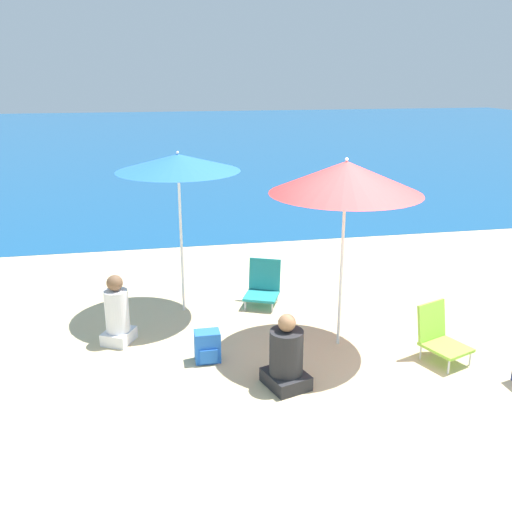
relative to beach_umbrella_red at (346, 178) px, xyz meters
name	(u,v)px	position (x,y,z in m)	size (l,w,h in m)	color
ground_plane	(397,379)	(0.36, -0.98, -2.13)	(60.00, 60.00, 0.00)	#D1BA89
sea_water	(193,136)	(0.36, 24.58, -2.13)	(60.00, 40.00, 0.01)	navy
beach_umbrella_red	(346,178)	(0.00, 0.00, 0.00)	(1.81, 1.81, 2.36)	white
beach_umbrella_blue	(178,163)	(-1.85, 1.45, 0.01)	(1.68, 1.68, 2.30)	white
beach_chair_teal	(263,285)	(-0.67, 1.48, -1.85)	(0.64, 0.67, 0.66)	silver
beach_chair_lime	(439,335)	(1.04, -0.62, -1.82)	(0.61, 0.67, 0.68)	silver
person_seated_near	(117,315)	(-2.74, 0.58, -1.75)	(0.47, 0.50, 0.91)	silver
person_seated_far	(286,358)	(-0.90, -0.87, -1.80)	(0.53, 0.58, 0.85)	#262628
backpack_blue	(207,347)	(-1.68, -0.14, -1.95)	(0.30, 0.25, 0.38)	blue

